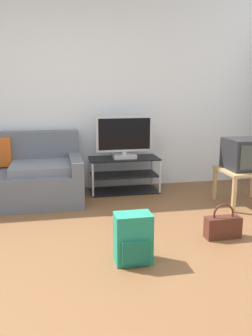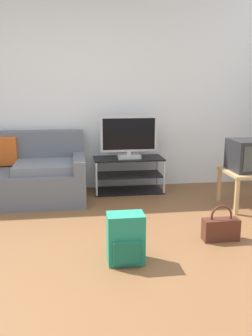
{
  "view_description": "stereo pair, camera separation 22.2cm",
  "coord_description": "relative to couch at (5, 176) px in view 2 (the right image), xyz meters",
  "views": [
    {
      "loc": [
        -0.04,
        -2.62,
        1.4
      ],
      "look_at": [
        0.71,
        1.08,
        0.56
      ],
      "focal_mm": 38.77,
      "sensor_mm": 36.0,
      "label": 1
    },
    {
      "loc": [
        0.18,
        -2.65,
        1.4
      ],
      "look_at": [
        0.71,
        1.08,
        0.56
      ],
      "focal_mm": 38.77,
      "sensor_mm": 36.0,
      "label": 2
    }
  ],
  "objects": [
    {
      "name": "ground_plane",
      "position": [
        0.71,
        -1.94,
        -0.32
      ],
      "size": [
        9.0,
        9.8,
        0.02
      ],
      "primitive_type": "cube",
      "color": "brown"
    },
    {
      "name": "wall_back",
      "position": [
        0.71,
        0.51,
        1.04
      ],
      "size": [
        9.0,
        0.1,
        2.7
      ],
      "primitive_type": "cube",
      "color": "silver",
      "rests_on": "ground_plane"
    },
    {
      "name": "couch",
      "position": [
        0.0,
        0.0,
        0.0
      ],
      "size": [
        2.0,
        0.95,
        0.84
      ],
      "color": "#565B66",
      "rests_on": "ground_plane"
    },
    {
      "name": "tv_stand",
      "position": [
        1.6,
        0.16,
        -0.07
      ],
      "size": [
        0.93,
        0.44,
        0.47
      ],
      "color": "black",
      "rests_on": "ground_plane"
    },
    {
      "name": "flat_tv",
      "position": [
        1.6,
        0.14,
        0.44
      ],
      "size": [
        0.76,
        0.22,
        0.56
      ],
      "color": "#B2B2B7",
      "rests_on": "tv_stand"
    },
    {
      "name": "side_table",
      "position": [
        2.91,
        -0.67,
        0.07
      ],
      "size": [
        0.57,
        0.57,
        0.44
      ],
      "color": "tan",
      "rests_on": "ground_plane"
    },
    {
      "name": "crt_tv",
      "position": [
        2.91,
        -0.66,
        0.32
      ],
      "size": [
        0.43,
        0.45,
        0.37
      ],
      "color": "#232326",
      "rests_on": "side_table"
    },
    {
      "name": "backpack",
      "position": [
        1.27,
        -1.88,
        -0.1
      ],
      "size": [
        0.3,
        0.27,
        0.41
      ],
      "rotation": [
        0.0,
        0.0,
        -0.39
      ],
      "color": "#238466",
      "rests_on": "ground_plane"
    },
    {
      "name": "handbag",
      "position": [
        2.22,
        -1.57,
        -0.19
      ],
      "size": [
        0.34,
        0.13,
        0.34
      ],
      "rotation": [
        0.0,
        0.0,
        -0.43
      ],
      "color": "#4C2319",
      "rests_on": "ground_plane"
    }
  ]
}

